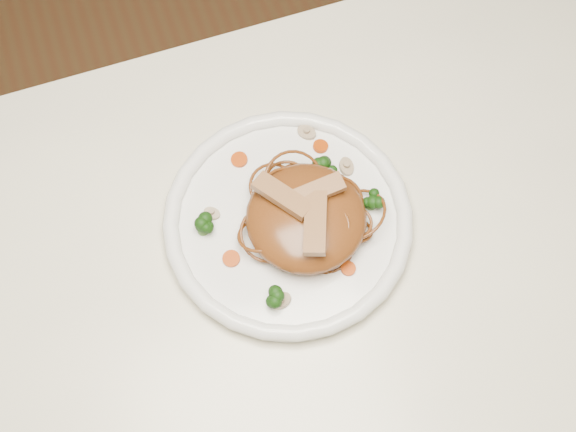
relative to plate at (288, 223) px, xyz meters
name	(u,v)px	position (x,y,z in m)	size (l,w,h in m)	color
ground	(274,421)	(-0.06, -0.10, -0.76)	(4.00, 4.00, 0.00)	brown
table	(266,335)	(-0.06, -0.10, -0.11)	(1.20, 0.80, 0.75)	beige
plate	(288,223)	(0.00, 0.00, 0.00)	(0.30, 0.30, 0.02)	white
noodle_mound	(306,218)	(0.02, -0.01, 0.03)	(0.14, 0.14, 0.05)	brown
chicken_a	(315,192)	(0.03, 0.00, 0.06)	(0.07, 0.02, 0.01)	#A67E4E
chicken_b	(282,196)	(0.00, 0.01, 0.07)	(0.07, 0.02, 0.01)	#A67E4E
chicken_c	(315,223)	(0.02, -0.04, 0.07)	(0.08, 0.03, 0.01)	#A67E4E
broccoli_0	(325,167)	(0.06, 0.05, 0.02)	(0.03, 0.03, 0.03)	#14370B
broccoli_1	(202,226)	(-0.10, 0.02, 0.02)	(0.03, 0.03, 0.03)	#14370B
broccoli_2	(275,298)	(-0.05, -0.09, 0.02)	(0.02, 0.02, 0.03)	#14370B
broccoli_3	(371,201)	(0.10, -0.01, 0.02)	(0.02, 0.02, 0.03)	#14370B
carrot_0	(321,146)	(0.07, 0.08, 0.01)	(0.02, 0.02, 0.01)	#B43706
carrot_1	(231,259)	(-0.08, -0.03, 0.01)	(0.02, 0.02, 0.01)	#B43706
carrot_2	(350,196)	(0.08, 0.01, 0.01)	(0.02, 0.02, 0.01)	#B43706
carrot_3	(239,160)	(-0.03, 0.10, 0.01)	(0.02, 0.02, 0.01)	#B43706
carrot_4	(348,269)	(0.05, -0.08, 0.01)	(0.02, 0.02, 0.01)	#B43706
mushroom_0	(281,301)	(-0.04, -0.09, 0.01)	(0.02, 0.02, 0.01)	#C0AE90
mushroom_1	(346,167)	(0.09, 0.04, 0.01)	(0.03, 0.03, 0.01)	#C0AE90
mushroom_2	(212,213)	(-0.08, 0.04, 0.01)	(0.02, 0.02, 0.01)	#C0AE90
mushroom_3	(307,132)	(0.06, 0.11, 0.01)	(0.03, 0.03, 0.01)	#C0AE90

